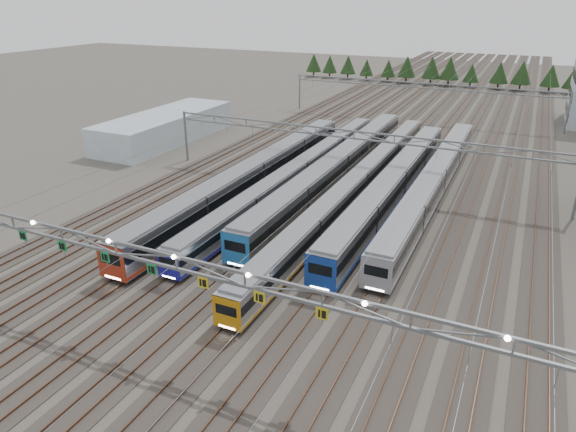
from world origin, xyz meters
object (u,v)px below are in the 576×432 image
at_px(train_e, 394,184).
at_px(gantry_far, 421,90).
at_px(train_d, 358,184).
at_px(train_c, 337,167).
at_px(train_a, 254,176).
at_px(gantry_near, 175,266).
at_px(west_shed, 165,127).
at_px(train_f, 434,181).
at_px(gantry_mid, 353,141).
at_px(train_b, 299,172).

bearing_deg(train_e, gantry_far, 97.98).
bearing_deg(train_e, train_d, -166.84).
xyz_separation_m(train_c, train_d, (4.50, -4.44, -0.37)).
bearing_deg(train_c, train_a, -137.20).
relative_size(gantry_near, west_shed, 1.88).
xyz_separation_m(train_f, gantry_far, (-11.25, 44.58, 4.23)).
bearing_deg(train_f, train_c, -179.35).
distance_m(train_f, west_shed, 50.82).
bearing_deg(gantry_mid, train_b, -155.60).
bearing_deg(gantry_far, train_c, -92.88).
distance_m(train_f, gantry_mid, 12.02).
distance_m(train_e, gantry_mid, 8.52).
relative_size(train_c, west_shed, 1.91).
bearing_deg(train_b, train_d, -7.05).
height_order(train_c, gantry_far, gantry_far).
distance_m(train_e, west_shed, 47.15).
relative_size(train_d, west_shed, 2.22).
bearing_deg(west_shed, gantry_far, 43.00).
bearing_deg(train_c, gantry_far, 87.12).
bearing_deg(train_e, train_b, 179.74).
relative_size(train_a, train_f, 1.00).
height_order(train_e, train_f, train_e).
height_order(train_c, train_e, train_c).
bearing_deg(train_d, gantry_mid, 118.32).
xyz_separation_m(train_b, west_shed, (-32.13, 11.80, 0.56)).
xyz_separation_m(gantry_near, gantry_mid, (0.05, 40.12, -0.70)).
bearing_deg(train_a, train_f, 20.67).
bearing_deg(train_f, gantry_near, -105.57).
xyz_separation_m(train_d, train_e, (4.50, 1.05, 0.31)).
bearing_deg(train_e, gantry_mid, 155.17).
relative_size(train_c, gantry_mid, 1.02).
distance_m(gantry_mid, west_shed, 40.05).
bearing_deg(train_b, train_e, -0.26).
bearing_deg(train_e, train_f, 38.18).
height_order(train_b, west_shed, west_shed).
height_order(train_b, gantry_near, gantry_near).
xyz_separation_m(gantry_mid, west_shed, (-38.88, 8.74, -3.92)).
bearing_deg(train_f, train_d, -152.97).
bearing_deg(train_d, gantry_far, 92.62).
distance_m(gantry_near, gantry_mid, 40.12).
xyz_separation_m(train_c, gantry_far, (2.25, 44.74, 4.09)).
distance_m(gantry_mid, gantry_far, 45.00).
distance_m(train_a, train_b, 6.75).
distance_m(train_a, train_c, 12.27).
relative_size(train_a, gantry_near, 0.97).
xyz_separation_m(train_d, west_shed, (-41.13, 12.91, 0.54)).
distance_m(train_e, train_f, 5.73).
distance_m(train_a, gantry_far, 54.41).
height_order(gantry_mid, gantry_far, same).
bearing_deg(train_d, west_shed, 162.57).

